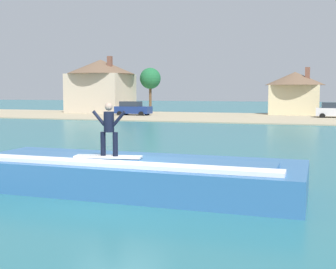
{
  "coord_description": "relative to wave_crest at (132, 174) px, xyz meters",
  "views": [
    {
      "loc": [
        5.55,
        -11.9,
        3.1
      ],
      "look_at": [
        0.03,
        4.51,
        1.43
      ],
      "focal_mm": 47.8,
      "sensor_mm": 36.0,
      "label": 1
    }
  ],
  "objects": [
    {
      "name": "car_far_shore",
      "position": [
        7.25,
        41.85,
        0.45
      ],
      "size": [
        4.11,
        2.26,
        1.86
      ],
      "color": "silver",
      "rests_on": "ground_plane"
    },
    {
      "name": "car_near_shore",
      "position": [
        -16.8,
        39.47,
        0.45
      ],
      "size": [
        4.51,
        2.25,
        1.86
      ],
      "color": "navy",
      "rests_on": "ground_plane"
    },
    {
      "name": "house_with_chimney",
      "position": [
        -24.34,
        45.52,
        3.76
      ],
      "size": [
        9.9,
        9.9,
        8.02
      ],
      "color": "beige",
      "rests_on": "ground_plane"
    },
    {
      "name": "ground_plane",
      "position": [
        -0.03,
        -0.94,
        -0.5
      ],
      "size": [
        260.0,
        260.0,
        0.0
      ],
      "primitive_type": "plane",
      "color": "#296A74"
    },
    {
      "name": "tree_tall_bare",
      "position": [
        -17.83,
        48.46,
        4.45
      ],
      "size": [
        3.06,
        3.06,
        6.54
      ],
      "color": "brown",
      "rests_on": "ground_plane"
    },
    {
      "name": "surfboard",
      "position": [
        -0.6,
        -0.46,
        0.59
      ],
      "size": [
        2.14,
        0.82,
        0.06
      ],
      "color": "white",
      "rests_on": "wave_crest"
    },
    {
      "name": "house_small_cottage",
      "position": [
        2.53,
        48.13,
        2.75
      ],
      "size": [
        7.72,
        7.72,
        6.2
      ],
      "color": "beige",
      "rests_on": "ground_plane"
    },
    {
      "name": "wave_crest",
      "position": [
        0.0,
        0.0,
        0.0
      ],
      "size": [
        10.61,
        3.72,
        1.06
      ],
      "color": "#32669D",
      "rests_on": "ground_plane"
    },
    {
      "name": "shoreline_bank",
      "position": [
        -0.03,
        39.83,
        -0.44
      ],
      "size": [
        120.0,
        19.49,
        0.12
      ],
      "color": "tan",
      "rests_on": "ground_plane"
    },
    {
      "name": "surfer",
      "position": [
        -0.56,
        -0.47,
        1.53
      ],
      "size": [
        1.12,
        0.32,
        1.64
      ],
      "color": "black",
      "rests_on": "surfboard"
    }
  ]
}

